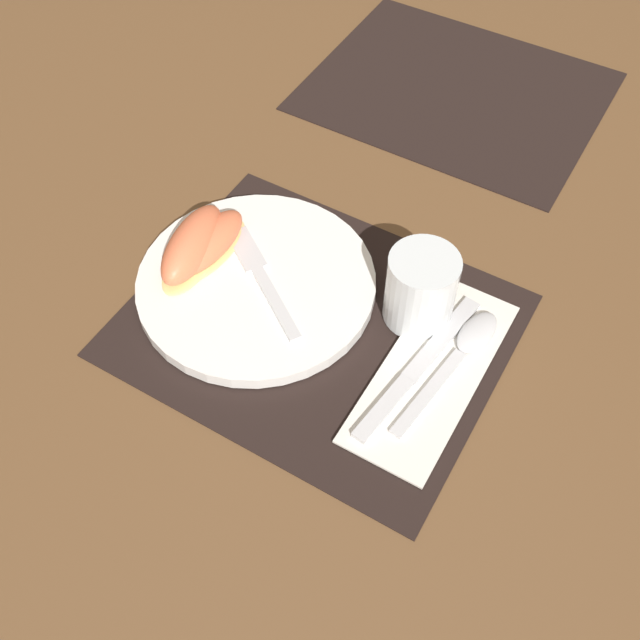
{
  "coord_description": "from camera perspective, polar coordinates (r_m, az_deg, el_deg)",
  "views": [
    {
      "loc": [
        0.26,
        -0.43,
        0.68
      ],
      "look_at": [
        0.01,
        -0.01,
        0.02
      ],
      "focal_mm": 42.0,
      "sensor_mm": 36.0,
      "label": 1
    }
  ],
  "objects": [
    {
      "name": "juice_glass",
      "position": [
        0.83,
        7.64,
        2.16
      ],
      "size": [
        0.08,
        0.08,
        0.09
      ],
      "color": "silver",
      "rests_on": "placemat"
    },
    {
      "name": "ground_plane",
      "position": [
        0.85,
        -0.25,
        -0.44
      ],
      "size": [
        3.0,
        3.0,
        0.0
      ],
      "primitive_type": "plane",
      "color": "brown"
    },
    {
      "name": "citrus_wedge_0",
      "position": [
        0.89,
        -8.45,
        5.74
      ],
      "size": [
        0.05,
        0.12,
        0.04
      ],
      "color": "#F4DB84",
      "rests_on": "plate"
    },
    {
      "name": "placemat",
      "position": [
        0.84,
        -0.25,
        -0.35
      ],
      "size": [
        0.41,
        0.34,
        0.0
      ],
      "color": "black",
      "rests_on": "ground_plane"
    },
    {
      "name": "spoon",
      "position": [
        0.83,
        10.96,
        -2.09
      ],
      "size": [
        0.05,
        0.19,
        0.01
      ],
      "color": "silver",
      "rests_on": "napkin"
    },
    {
      "name": "napkin",
      "position": [
        0.81,
        8.53,
        -3.87
      ],
      "size": [
        0.1,
        0.26,
        0.0
      ],
      "color": "white",
      "rests_on": "placemat"
    },
    {
      "name": "plate",
      "position": [
        0.87,
        -4.86,
        2.81
      ],
      "size": [
        0.28,
        0.28,
        0.02
      ],
      "color": "white",
      "rests_on": "placemat"
    },
    {
      "name": "fork",
      "position": [
        0.87,
        -4.63,
        3.55
      ],
      "size": [
        0.16,
        0.12,
        0.0
      ],
      "color": "silver",
      "rests_on": "plate"
    },
    {
      "name": "placemat_far",
      "position": [
        1.17,
        10.3,
        16.82
      ],
      "size": [
        0.41,
        0.34,
        0.0
      ],
      "color": "black",
      "rests_on": "ground_plane"
    },
    {
      "name": "citrus_wedge_1",
      "position": [
        0.88,
        -9.85,
        5.38
      ],
      "size": [
        0.08,
        0.14,
        0.05
      ],
      "color": "#F4DB84",
      "rests_on": "plate"
    },
    {
      "name": "knife",
      "position": [
        0.81,
        7.33,
        -3.78
      ],
      "size": [
        0.05,
        0.22,
        0.01
      ],
      "color": "silver",
      "rests_on": "napkin"
    }
  ]
}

